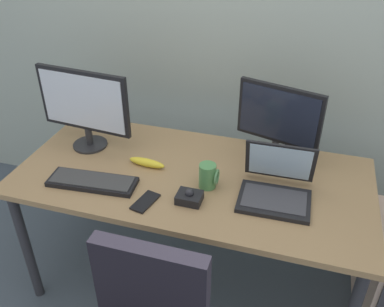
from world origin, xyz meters
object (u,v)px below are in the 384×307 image
(coffee_mug, at_px, (208,176))
(keyboard, at_px, (92,181))
(monitor_main, at_px, (84,105))
(monitor_side, at_px, (278,120))
(trackball_mouse, at_px, (189,197))
(cell_phone, at_px, (145,202))
(banana, at_px, (147,163))
(laptop, at_px, (276,186))

(coffee_mug, bearing_deg, keyboard, -165.38)
(keyboard, bearing_deg, coffee_mug, 14.62)
(monitor_main, bearing_deg, coffee_mug, -13.41)
(monitor_side, bearing_deg, trackball_mouse, -124.80)
(cell_phone, bearing_deg, banana, 123.21)
(monitor_side, relative_size, cell_phone, 2.87)
(laptop, bearing_deg, trackball_mouse, -157.48)
(keyboard, height_order, banana, banana)
(monitor_side, distance_m, keyboard, 0.92)
(trackball_mouse, distance_m, banana, 0.34)
(coffee_mug, bearing_deg, trackball_mouse, -111.75)
(keyboard, height_order, cell_phone, keyboard)
(banana, bearing_deg, trackball_mouse, -35.58)
(monitor_main, xyz_separation_m, coffee_mug, (0.69, -0.17, -0.18))
(monitor_side, relative_size, trackball_mouse, 3.70)
(monitor_main, relative_size, trackball_mouse, 4.56)
(monitor_main, height_order, keyboard, monitor_main)
(monitor_main, bearing_deg, keyboard, -59.71)
(monitor_side, distance_m, laptop, 0.35)
(keyboard, xyz_separation_m, banana, (0.19, 0.21, 0.01))
(banana, bearing_deg, monitor_main, 165.84)
(laptop, distance_m, coffee_mug, 0.30)
(monitor_main, xyz_separation_m, cell_phone, (0.46, -0.36, -0.23))
(trackball_mouse, bearing_deg, laptop, 22.52)
(monitor_main, distance_m, monitor_side, 0.96)
(trackball_mouse, xyz_separation_m, coffee_mug, (0.05, 0.13, 0.04))
(banana, bearing_deg, keyboard, -131.79)
(monitor_side, relative_size, laptop, 1.28)
(monitor_main, bearing_deg, cell_phone, -37.70)
(laptop, height_order, cell_phone, laptop)
(laptop, bearing_deg, coffee_mug, -176.17)
(keyboard, bearing_deg, monitor_main, 120.29)
(trackball_mouse, height_order, banana, trackball_mouse)
(monitor_main, distance_m, banana, 0.43)
(monitor_main, xyz_separation_m, monitor_side, (0.95, 0.15, -0.02))
(monitor_main, distance_m, laptop, 1.02)
(laptop, bearing_deg, keyboard, -169.29)
(banana, bearing_deg, laptop, -4.82)
(laptop, relative_size, cell_phone, 2.23)
(cell_phone, bearing_deg, monitor_main, 154.97)
(monitor_side, height_order, trackball_mouse, monitor_side)
(laptop, xyz_separation_m, cell_phone, (-0.53, -0.21, -0.05))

